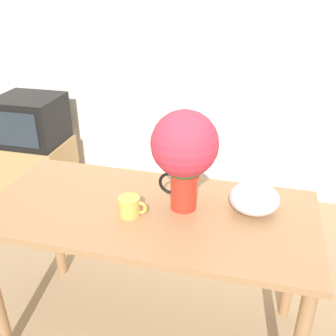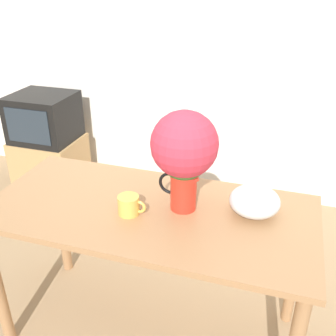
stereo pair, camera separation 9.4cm
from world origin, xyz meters
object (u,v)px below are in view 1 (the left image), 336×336
(flower_vase, at_px, (185,151))
(coffee_mug, at_px, (130,206))
(white_bowl, at_px, (254,198))
(tv_set, at_px, (31,120))

(flower_vase, bearing_deg, coffee_mug, -151.48)
(flower_vase, distance_m, white_bowl, 0.40)
(flower_vase, bearing_deg, white_bowl, 9.30)
(coffee_mug, bearing_deg, tv_set, 135.65)
(flower_vase, relative_size, white_bowl, 2.07)
(coffee_mug, xyz_separation_m, white_bowl, (0.54, 0.17, 0.02))
(white_bowl, xyz_separation_m, tv_set, (-1.89, 1.15, -0.20))
(flower_vase, height_order, coffee_mug, flower_vase)
(coffee_mug, height_order, tv_set, coffee_mug)
(white_bowl, bearing_deg, coffee_mug, -162.31)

